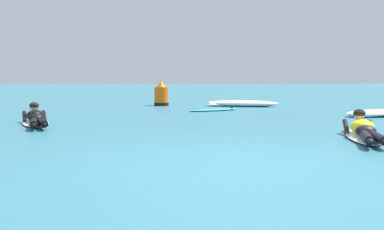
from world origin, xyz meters
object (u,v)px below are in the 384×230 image
(surfer_far, at_px, (36,119))
(drifting_surfboard, at_px, (214,110))
(surfer_near, at_px, (364,131))
(channel_marker_buoy, at_px, (161,96))

(surfer_far, bearing_deg, drifting_surfboard, 35.19)
(surfer_near, distance_m, drifting_surfboard, 6.99)
(surfer_near, bearing_deg, surfer_far, 150.36)
(surfer_near, height_order, surfer_far, same)
(surfer_near, bearing_deg, drifting_surfboard, 98.86)
(channel_marker_buoy, bearing_deg, surfer_far, -119.22)
(surfer_far, height_order, drifting_surfboard, surfer_far)
(surfer_near, xyz_separation_m, surfer_far, (-6.02, 3.43, 0.00))
(surfer_far, height_order, channel_marker_buoy, channel_marker_buoy)
(surfer_near, distance_m, channel_marker_buoy, 10.08)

